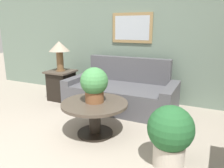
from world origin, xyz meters
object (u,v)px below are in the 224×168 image
Objects in this scene: coffee_table at (95,111)px; side_table at (62,85)px; potted_plant_floor at (170,134)px; couch_main at (122,93)px; table_lamp at (59,49)px; potted_plant_on_table at (94,84)px.

coffee_table is 1.80m from side_table.
couch_main is at bearing 129.18° from potted_plant_floor.
potted_plant_floor is (1.12, -0.29, 0.04)m from coffee_table.
table_lamp is at bearing -175.43° from couch_main.
table_lamp is 0.86× the size of potted_plant_floor.
potted_plant_floor is (1.13, -0.32, -0.37)m from potted_plant_on_table.
side_table is at bearing -175.43° from couch_main.
side_table is 0.76m from table_lamp.
table_lamp reaches higher than couch_main.
table_lamp is 1.23× the size of potted_plant_on_table.
potted_plant_floor is (1.21, -1.48, 0.10)m from couch_main.
couch_main is 1.91m from potted_plant_floor.
couch_main reaches higher than potted_plant_floor.
table_lamp is (-1.44, 1.08, 0.73)m from coffee_table.
couch_main is at bearing 94.05° from coffee_table.
coffee_table is 1.16m from potted_plant_floor.
coffee_table is 1.34× the size of potted_plant_floor.
side_table is at bearing 143.05° from coffee_table.
potted_plant_floor is at bearing -50.82° from couch_main.
couch_main is 2.17× the size of coffee_table.
coffee_table is at bearing -62.77° from potted_plant_on_table.
potted_plant_on_table is 1.23m from potted_plant_floor.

